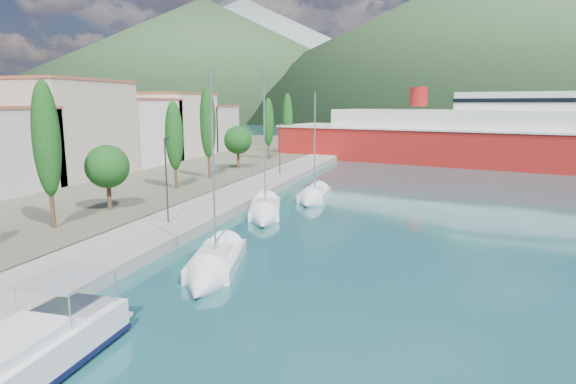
% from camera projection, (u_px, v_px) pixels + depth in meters
% --- Properties ---
extents(ground, '(1400.00, 1400.00, 0.00)m').
position_uv_depth(ground, '(402.00, 138.00, 131.68)').
color(ground, '#1C4F54').
extents(quay, '(5.00, 88.00, 0.80)m').
position_uv_depth(quay, '(235.00, 197.00, 45.89)').
color(quay, gray).
rests_on(quay, ground).
extents(land_strip, '(70.00, 148.00, 0.70)m').
position_uv_depth(land_strip, '(10.00, 169.00, 66.34)').
color(land_strip, '#565644').
rests_on(land_strip, ground).
extents(hills_far, '(1480.00, 900.00, 180.00)m').
position_uv_depth(hills_far, '(561.00, 43.00, 546.12)').
color(hills_far, slate).
rests_on(hills_far, ground).
extents(town_buildings, '(9.20, 69.20, 11.30)m').
position_uv_depth(town_buildings, '(103.00, 132.00, 61.90)').
color(town_buildings, beige).
rests_on(town_buildings, land_strip).
extents(tree_row, '(3.71, 65.36, 10.58)m').
position_uv_depth(tree_row, '(199.00, 136.00, 52.88)').
color(tree_row, '#47301E').
rests_on(tree_row, land_strip).
extents(lamp_posts, '(0.15, 47.88, 6.06)m').
position_uv_depth(lamp_posts, '(177.00, 174.00, 35.26)').
color(lamp_posts, '#2D2D33').
rests_on(lamp_posts, quay).
extents(sailboat_near, '(4.42, 8.71, 12.00)m').
position_uv_depth(sailboat_near, '(210.00, 273.00, 25.52)').
color(sailboat_near, silver).
rests_on(sailboat_near, ground).
extents(sailboat_mid, '(5.18, 9.66, 13.46)m').
position_uv_depth(sailboat_mid, '(264.00, 215.00, 38.96)').
color(sailboat_mid, silver).
rests_on(sailboat_mid, ground).
extents(sailboat_far, '(2.94, 7.77, 11.21)m').
position_uv_depth(sailboat_far, '(311.00, 199.00, 45.62)').
color(sailboat_far, silver).
rests_on(sailboat_far, ground).
extents(ferry, '(64.25, 27.45, 12.49)m').
position_uv_depth(ferry, '(474.00, 140.00, 73.91)').
color(ferry, maroon).
rests_on(ferry, ground).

